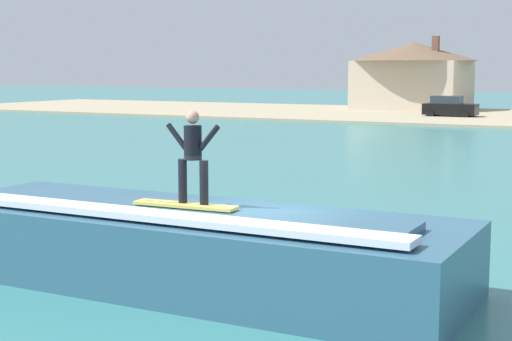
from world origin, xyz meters
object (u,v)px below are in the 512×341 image
surfboard (185,205)px  house_with_chimney (413,73)px  car_near_shore (449,107)px  surfer (193,152)px  wave_crest (185,245)px

surfboard → house_with_chimney: size_ratio=0.16×
car_near_shore → house_with_chimney: bearing=121.3°
surfboard → surfer: bearing=25.0°
wave_crest → car_near_shore: size_ratio=2.47×
wave_crest → car_near_shore: 52.53m
surfer → car_near_shore: (-8.27, 52.26, -1.62)m
surfer → wave_crest: bearing=141.2°
surfboard → wave_crest: bearing=124.3°
house_with_chimney → surfboard: bearing=-77.2°
house_with_chimney → surfer: bearing=-77.0°
wave_crest → car_near_shore: car_near_shore is taller
surfer → car_near_shore: 52.93m
wave_crest → house_with_chimney: house_with_chimney is taller
wave_crest → car_near_shore: (-7.87, 51.94, 0.21)m
surfboard → surfer: size_ratio=1.20×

